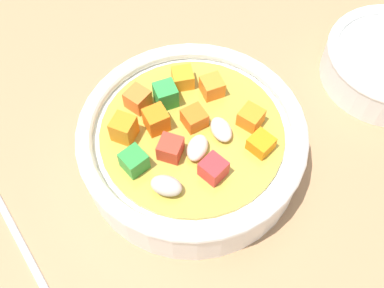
% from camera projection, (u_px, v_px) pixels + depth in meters
% --- Properties ---
extents(ground_plane, '(1.40, 1.40, 0.02)m').
position_uv_depth(ground_plane, '(192.00, 163.00, 0.42)').
color(ground_plane, '#9E754F').
extents(soup_bowl_main, '(0.19, 0.19, 0.06)m').
position_uv_depth(soup_bowl_main, '(192.00, 141.00, 0.39)').
color(soup_bowl_main, white).
rests_on(soup_bowl_main, ground_plane).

